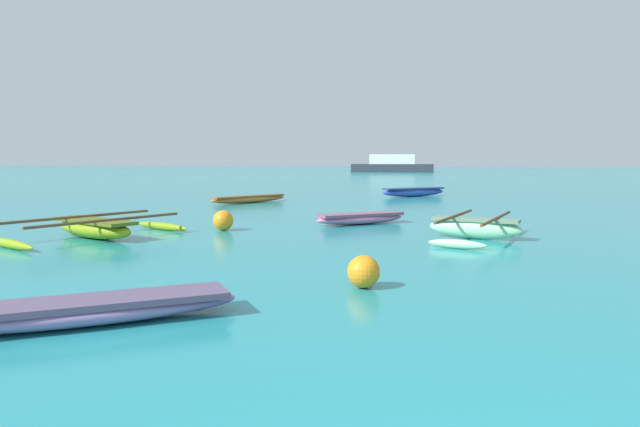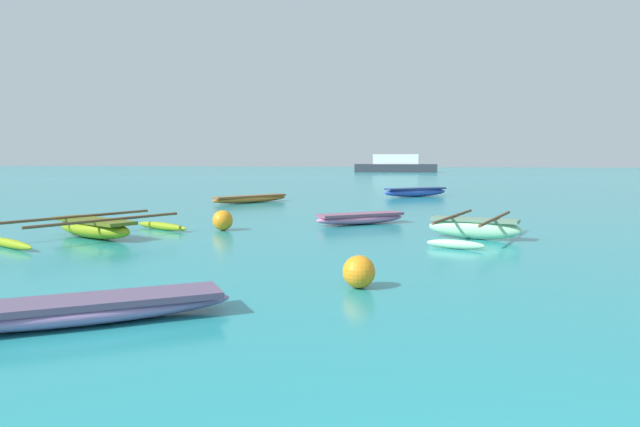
{
  "view_description": "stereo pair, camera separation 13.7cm",
  "coord_description": "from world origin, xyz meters",
  "px_view_note": "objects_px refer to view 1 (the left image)",
  "views": [
    {
      "loc": [
        -1.58,
        -1.47,
        1.93
      ],
      "look_at": [
        -4.62,
        15.43,
        0.25
      ],
      "focal_mm": 32.0,
      "sensor_mm": 36.0,
      "label": 1
    },
    {
      "loc": [
        -1.44,
        -1.45,
        1.93
      ],
      "look_at": [
        -4.62,
        15.43,
        0.25
      ],
      "focal_mm": 32.0,
      "sensor_mm": 36.0,
      "label": 2
    }
  ],
  "objects_px": {
    "moored_boat_2": "(475,228)",
    "moored_boat_0": "(249,199)",
    "moored_boat_5": "(414,192)",
    "mooring_buoy_0": "(364,272)",
    "moored_boat_4": "(94,228)",
    "mooring_buoy_2": "(223,220)",
    "moored_boat_3": "(84,310)",
    "moored_boat_1": "(361,218)",
    "distant_ferry": "(392,165)"
  },
  "relations": [
    {
      "from": "moored_boat_1",
      "to": "distant_ferry",
      "type": "distance_m",
      "value": 60.69
    },
    {
      "from": "moored_boat_0",
      "to": "mooring_buoy_2",
      "type": "distance_m",
      "value": 9.4
    },
    {
      "from": "moored_boat_3",
      "to": "distant_ferry",
      "type": "bearing_deg",
      "value": 56.86
    },
    {
      "from": "moored_boat_0",
      "to": "moored_boat_2",
      "type": "bearing_deg",
      "value": -101.74
    },
    {
      "from": "moored_boat_2",
      "to": "moored_boat_3",
      "type": "bearing_deg",
      "value": -104.87
    },
    {
      "from": "moored_boat_2",
      "to": "mooring_buoy_2",
      "type": "bearing_deg",
      "value": -166.15
    },
    {
      "from": "moored_boat_3",
      "to": "moored_boat_5",
      "type": "relative_size",
      "value": 1.03
    },
    {
      "from": "moored_boat_4",
      "to": "mooring_buoy_2",
      "type": "distance_m",
      "value": 3.21
    },
    {
      "from": "moored_boat_0",
      "to": "moored_boat_5",
      "type": "bearing_deg",
      "value": -16.47
    },
    {
      "from": "moored_boat_5",
      "to": "mooring_buoy_0",
      "type": "bearing_deg",
      "value": -127.48
    },
    {
      "from": "moored_boat_1",
      "to": "moored_boat_5",
      "type": "xyz_separation_m",
      "value": [
        1.33,
        12.29,
        0.06
      ]
    },
    {
      "from": "moored_boat_4",
      "to": "moored_boat_2",
      "type": "bearing_deg",
      "value": 36.85
    },
    {
      "from": "moored_boat_1",
      "to": "moored_boat_4",
      "type": "relative_size",
      "value": 0.58
    },
    {
      "from": "moored_boat_5",
      "to": "distant_ferry",
      "type": "distance_m",
      "value": 48.49
    },
    {
      "from": "moored_boat_0",
      "to": "moored_boat_5",
      "type": "distance_m",
      "value": 8.67
    },
    {
      "from": "moored_boat_0",
      "to": "moored_boat_1",
      "type": "relative_size",
      "value": 1.27
    },
    {
      "from": "moored_boat_4",
      "to": "mooring_buoy_2",
      "type": "bearing_deg",
      "value": 63.84
    },
    {
      "from": "moored_boat_1",
      "to": "mooring_buoy_2",
      "type": "xyz_separation_m",
      "value": [
        -3.44,
        -2.11,
        0.09
      ]
    },
    {
      "from": "moored_boat_1",
      "to": "moored_boat_2",
      "type": "relative_size",
      "value": 0.7
    },
    {
      "from": "moored_boat_3",
      "to": "moored_boat_5",
      "type": "distance_m",
      "value": 23.15
    },
    {
      "from": "mooring_buoy_0",
      "to": "distant_ferry",
      "type": "xyz_separation_m",
      "value": [
        -3.2,
        68.8,
        0.73
      ]
    },
    {
      "from": "moored_boat_2",
      "to": "mooring_buoy_2",
      "type": "height_order",
      "value": "moored_boat_2"
    },
    {
      "from": "moored_boat_0",
      "to": "distant_ferry",
      "type": "distance_m",
      "value": 53.71
    },
    {
      "from": "moored_boat_3",
      "to": "moored_boat_5",
      "type": "height_order",
      "value": "moored_boat_5"
    },
    {
      "from": "moored_boat_2",
      "to": "moored_boat_0",
      "type": "bearing_deg",
      "value": 149.31
    },
    {
      "from": "mooring_buoy_0",
      "to": "moored_boat_1",
      "type": "bearing_deg",
      "value": 96.47
    },
    {
      "from": "moored_boat_2",
      "to": "moored_boat_3",
      "type": "xyz_separation_m",
      "value": [
        -5.1,
        -8.1,
        -0.09
      ]
    },
    {
      "from": "moored_boat_4",
      "to": "mooring_buoy_2",
      "type": "xyz_separation_m",
      "value": [
        2.58,
        1.91,
        0.03
      ]
    },
    {
      "from": "moored_boat_4",
      "to": "mooring_buoy_2",
      "type": "relative_size",
      "value": 8.56
    },
    {
      "from": "moored_boat_3",
      "to": "mooring_buoy_2",
      "type": "relative_size",
      "value": 6.27
    },
    {
      "from": "moored_boat_1",
      "to": "moored_boat_5",
      "type": "distance_m",
      "value": 12.37
    },
    {
      "from": "moored_boat_0",
      "to": "moored_boat_3",
      "type": "distance_m",
      "value": 17.99
    },
    {
      "from": "moored_boat_5",
      "to": "mooring_buoy_2",
      "type": "bearing_deg",
      "value": -144.68
    },
    {
      "from": "moored_boat_5",
      "to": "mooring_buoy_0",
      "type": "xyz_separation_m",
      "value": [
        -0.41,
        -20.45,
        0.0
      ]
    },
    {
      "from": "moored_boat_0",
      "to": "moored_boat_4",
      "type": "height_order",
      "value": "moored_boat_4"
    },
    {
      "from": "moored_boat_0",
      "to": "moored_boat_2",
      "type": "height_order",
      "value": "moored_boat_2"
    },
    {
      "from": "moored_boat_1",
      "to": "moored_boat_5",
      "type": "relative_size",
      "value": 0.81
    },
    {
      "from": "moored_boat_1",
      "to": "mooring_buoy_0",
      "type": "xyz_separation_m",
      "value": [
        0.92,
        -8.16,
        0.06
      ]
    },
    {
      "from": "moored_boat_4",
      "to": "distant_ferry",
      "type": "height_order",
      "value": "distant_ferry"
    },
    {
      "from": "moored_boat_1",
      "to": "mooring_buoy_2",
      "type": "bearing_deg",
      "value": 175.41
    },
    {
      "from": "moored_boat_3",
      "to": "moored_boat_4",
      "type": "distance_m",
      "value": 7.67
    },
    {
      "from": "mooring_buoy_0",
      "to": "moored_boat_2",
      "type": "bearing_deg",
      "value": 69.65
    },
    {
      "from": "moored_boat_4",
      "to": "distant_ferry",
      "type": "bearing_deg",
      "value": 114.0
    },
    {
      "from": "moored_boat_1",
      "to": "mooring_buoy_2",
      "type": "distance_m",
      "value": 4.04
    },
    {
      "from": "moored_boat_3",
      "to": "mooring_buoy_2",
      "type": "bearing_deg",
      "value": 65.85
    },
    {
      "from": "moored_boat_1",
      "to": "distant_ferry",
      "type": "relative_size",
      "value": 0.25
    },
    {
      "from": "moored_boat_0",
      "to": "mooring_buoy_0",
      "type": "xyz_separation_m",
      "value": [
        6.5,
        -15.2,
        0.07
      ]
    },
    {
      "from": "moored_boat_4",
      "to": "mooring_buoy_0",
      "type": "height_order",
      "value": "moored_boat_4"
    },
    {
      "from": "moored_boat_0",
      "to": "mooring_buoy_2",
      "type": "height_order",
      "value": "mooring_buoy_2"
    },
    {
      "from": "moored_boat_1",
      "to": "moored_boat_3",
      "type": "height_order",
      "value": "moored_boat_1"
    }
  ]
}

